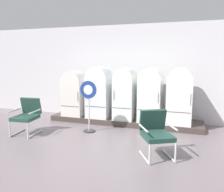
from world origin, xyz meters
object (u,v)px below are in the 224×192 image
armchair_right (156,131)px  refrigerator_1 (99,91)px  refrigerator_0 (74,92)px  refrigerator_2 (125,92)px  refrigerator_4 (180,94)px  sign_stand (89,107)px  refrigerator_3 (150,93)px  armchair_left (27,114)px

armchair_right → refrigerator_1: bearing=134.9°
refrigerator_0 → refrigerator_2: refrigerator_2 is taller
refrigerator_4 → sign_stand: 2.53m
refrigerator_3 → refrigerator_4: 0.82m
sign_stand → refrigerator_0: bearing=134.0°
armchair_right → sign_stand: (-1.95, 1.06, 0.17)m
refrigerator_3 → sign_stand: bearing=-145.0°
refrigerator_1 → sign_stand: refrigerator_1 is taller
armchair_left → armchair_right: (3.44, -0.40, 0.00)m
armchair_left → refrigerator_3: bearing=29.7°
refrigerator_1 → refrigerator_0: bearing=-178.7°
refrigerator_2 → armchair_right: (1.24, -2.08, -0.47)m
refrigerator_2 → sign_stand: 1.29m
armchair_right → sign_stand: bearing=151.6°
sign_stand → refrigerator_2: bearing=55.3°
refrigerator_2 → refrigerator_3: 0.77m
refrigerator_3 → armchair_right: (0.47, -2.09, -0.47)m
refrigerator_3 → sign_stand: size_ratio=1.12×
armchair_right → armchair_left: bearing=173.3°
refrigerator_1 → refrigerator_2: refrigerator_1 is taller
armchair_left → refrigerator_0: bearing=72.4°
refrigerator_0 → armchair_right: refrigerator_0 is taller
refrigerator_2 → refrigerator_4: (1.58, -0.02, 0.01)m
refrigerator_0 → refrigerator_3: refrigerator_3 is taller
refrigerator_3 → armchair_left: 3.44m
refrigerator_2 → refrigerator_4: size_ratio=0.98×
refrigerator_0 → armchair_left: refrigerator_0 is taller
refrigerator_1 → armchair_right: refrigerator_1 is taller
refrigerator_1 → sign_stand: size_ratio=1.13×
refrigerator_3 → armchair_right: 2.20m
refrigerator_3 → armchair_left: bearing=-150.3°
refrigerator_4 → refrigerator_0: bearing=-179.7°
refrigerator_4 → armchair_left: size_ratio=1.70×
refrigerator_2 → sign_stand: refrigerator_2 is taller
refrigerator_3 → refrigerator_1: bearing=-179.3°
refrigerator_2 → armchair_right: size_ratio=1.66×
refrigerator_4 → refrigerator_3: bearing=178.4°
refrigerator_0 → refrigerator_3: 2.44m
refrigerator_1 → refrigerator_3: 1.59m
armchair_left → refrigerator_1: bearing=50.6°
refrigerator_0 → refrigerator_2: 1.68m
refrigerator_1 → sign_stand: bearing=-83.6°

